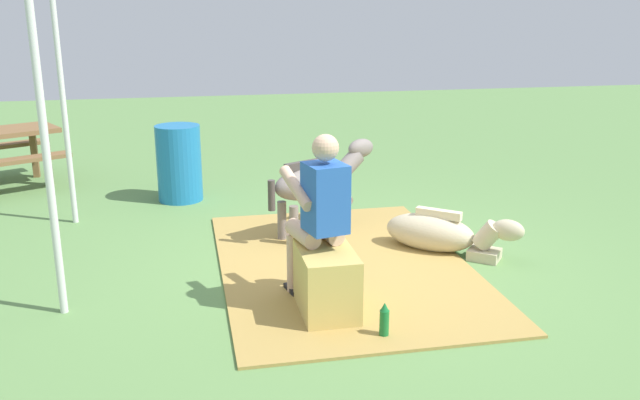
{
  "coord_description": "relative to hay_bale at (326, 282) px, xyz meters",
  "views": [
    {
      "loc": [
        -5.7,
        1.46,
        2.32
      ],
      "look_at": [
        0.23,
        0.24,
        0.55
      ],
      "focal_mm": 38.13,
      "sensor_mm": 36.0,
      "label": 1
    }
  ],
  "objects": [
    {
      "name": "pony_standing",
      "position": [
        1.8,
        -0.28,
        0.32
      ],
      "size": [
        0.79,
        1.24,
        0.94
      ],
      "color": "slate",
      "rests_on": "ground"
    },
    {
      "name": "soda_bottle",
      "position": [
        -0.47,
        -0.32,
        -0.13
      ],
      "size": [
        0.07,
        0.07,
        0.27
      ],
      "color": "#197233",
      "rests_on": "ground"
    },
    {
      "name": "water_barrel",
      "position": [
        3.44,
        1.08,
        0.2
      ],
      "size": [
        0.53,
        0.53,
        0.92
      ],
      "primitive_type": "cylinder",
      "color": "#1E72B2",
      "rests_on": "ground"
    },
    {
      "name": "pony_lying",
      "position": [
        1.11,
        -1.35,
        -0.07
      ],
      "size": [
        1.06,
        1.2,
        0.42
      ],
      "color": "beige",
      "rests_on": "ground"
    },
    {
      "name": "hay_patch",
      "position": [
        0.92,
        -0.36,
        -0.25
      ],
      "size": [
        3.27,
        2.22,
        0.02
      ],
      "primitive_type": "cube",
      "color": "#AD8C47",
      "rests_on": "ground"
    },
    {
      "name": "tent_pole_right",
      "position": [
        2.77,
        2.22,
        0.93
      ],
      "size": [
        0.06,
        0.06,
        2.37
      ],
      "primitive_type": "cylinder",
      "color": "silver",
      "rests_on": "ground"
    },
    {
      "name": "hay_bale",
      "position": [
        0.0,
        0.0,
        0.0
      ],
      "size": [
        0.65,
        0.41,
        0.52
      ],
      "primitive_type": "cube",
      "color": "tan",
      "rests_on": "ground"
    },
    {
      "name": "tent_pole_left",
      "position": [
        0.43,
        1.99,
        0.93
      ],
      "size": [
        0.06,
        0.06,
        2.37
      ],
      "primitive_type": "cylinder",
      "color": "silver",
      "rests_on": "ground"
    },
    {
      "name": "ground_plane",
      "position": [
        1.0,
        -0.45,
        -0.26
      ],
      "size": [
        24.0,
        24.0,
        0.0
      ],
      "primitive_type": "plane",
      "color": "#608C4C"
    },
    {
      "name": "person_seated",
      "position": [
        0.16,
        0.03,
        0.52
      ],
      "size": [
        0.71,
        0.51,
        1.4
      ],
      "color": "#D8AD8C",
      "rests_on": "ground"
    }
  ]
}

